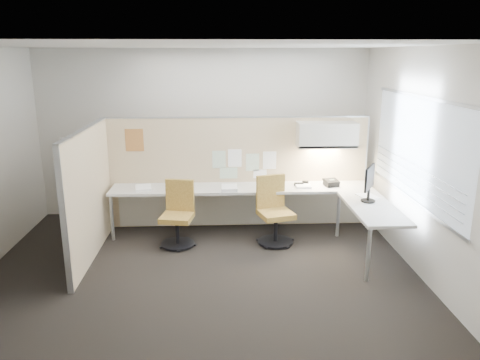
{
  "coord_description": "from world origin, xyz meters",
  "views": [
    {
      "loc": [
        0.24,
        -5.61,
        2.7
      ],
      "look_at": [
        0.55,
        0.8,
        0.97
      ],
      "focal_mm": 35.0,
      "sensor_mm": 36.0,
      "label": 1
    }
  ],
  "objects_px": {
    "desk": "(264,197)",
    "chair_left": "(178,216)",
    "phone": "(331,183)",
    "monitor": "(369,182)",
    "chair_right": "(274,213)"
  },
  "relations": [
    {
      "from": "desk",
      "to": "chair_left",
      "type": "relative_size",
      "value": 4.29
    },
    {
      "from": "monitor",
      "to": "phone",
      "type": "distance_m",
      "value": 0.9
    },
    {
      "from": "monitor",
      "to": "chair_right",
      "type": "bearing_deg",
      "value": 102.89
    },
    {
      "from": "monitor",
      "to": "phone",
      "type": "xyz_separation_m",
      "value": [
        -0.33,
        0.81,
        -0.24
      ]
    },
    {
      "from": "chair_left",
      "to": "monitor",
      "type": "distance_m",
      "value": 2.74
    },
    {
      "from": "desk",
      "to": "monitor",
      "type": "distance_m",
      "value": 1.58
    },
    {
      "from": "chair_left",
      "to": "monitor",
      "type": "height_order",
      "value": "monitor"
    },
    {
      "from": "chair_right",
      "to": "phone",
      "type": "xyz_separation_m",
      "value": [
        0.93,
        0.42,
        0.33
      ]
    },
    {
      "from": "monitor",
      "to": "phone",
      "type": "bearing_deg",
      "value": 51.98
    },
    {
      "from": "chair_left",
      "to": "desk",
      "type": "bearing_deg",
      "value": 23.86
    },
    {
      "from": "desk",
      "to": "phone",
      "type": "distance_m",
      "value": 1.07
    },
    {
      "from": "chair_left",
      "to": "monitor",
      "type": "xyz_separation_m",
      "value": [
        2.65,
        -0.37,
        0.58
      ]
    },
    {
      "from": "chair_right",
      "to": "chair_left",
      "type": "bearing_deg",
      "value": 164.52
    },
    {
      "from": "desk",
      "to": "chair_left",
      "type": "bearing_deg",
      "value": -166.63
    },
    {
      "from": "desk",
      "to": "chair_right",
      "type": "relative_size",
      "value": 4.1
    }
  ]
}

